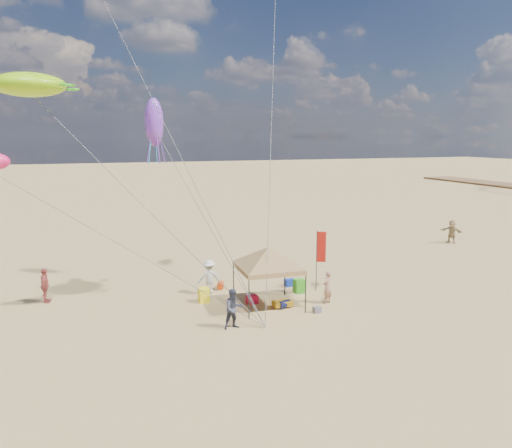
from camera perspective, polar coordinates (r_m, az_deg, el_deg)
The scene contains 18 objects.
ground at distance 20.86m, azimuth 2.89°, elevation -12.26°, with size 280.00×280.00×0.00m, color tan.
canopy_tent at distance 22.89m, azimuth 1.44°, elevation -2.92°, with size 5.41×5.41×3.34m.
feather_flag at distance 25.62m, azimuth 7.42°, elevation -3.09°, with size 0.46×0.20×3.20m.
cooler_red at distance 24.00m, azimuth -0.47°, elevation -8.72°, with size 0.54×0.38×0.38m, color red.
cooler_blue at distance 26.72m, azimuth 3.93°, elevation -6.78°, with size 0.54×0.38×0.38m, color #1431A4.
bag_navy at distance 23.41m, azimuth 3.30°, elevation -9.26°, with size 0.36×0.36×0.60m, color #0D123B.
bag_orange at distance 26.31m, azimuth -4.12°, elevation -7.07°, with size 0.36×0.36×0.60m, color #C73B0B.
chair_green at distance 25.61m, azimuth 5.00°, elevation -7.17°, with size 0.50×0.50×0.70m, color #33991B.
chair_yellow at distance 24.25m, azimuth -6.07°, elevation -8.19°, with size 0.50×0.50×0.70m, color yellow.
crate_grey at distance 22.98m, azimuth 7.09°, elevation -9.81°, with size 0.34×0.30×0.28m, color slate.
beach_cart at distance 23.47m, azimuth 3.08°, elevation -9.16°, with size 0.90×0.50×0.24m, color #C58F15.
person_near_a at distance 24.04m, azimuth 8.26°, elevation -7.24°, with size 0.59×0.39×1.63m, color tan.
person_near_b at distance 20.82m, azimuth -2.60°, elevation -9.78°, with size 0.83×0.65×1.71m, color #393C4D.
person_near_c at distance 25.30m, azimuth -5.47°, elevation -6.12°, with size 1.15×0.66×1.78m, color silver.
person_far_a at distance 25.99m, azimuth -23.24°, elevation -6.55°, with size 1.00×0.42×1.71m, color #AE4843.
person_far_c at distance 39.83m, azimuth 21.71°, elevation -0.82°, with size 1.66×0.53×1.79m, color tan.
turtle_kite at distance 22.57m, azimuth -24.83°, elevation 14.42°, with size 2.92×2.34×0.97m, color #8CD40D.
squid_kite at distance 27.19m, azimuth -11.71°, elevation 11.47°, with size 0.98×0.98×2.56m, color purple.
Camera 1 is at (-7.56, -17.76, 7.92)m, focal length 34.56 mm.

